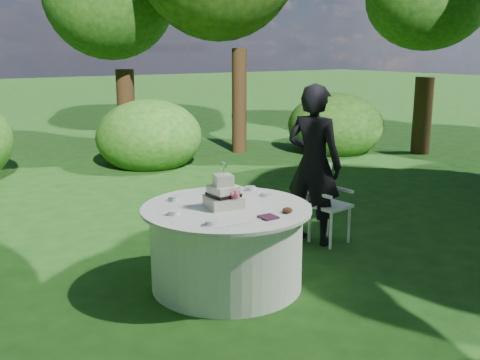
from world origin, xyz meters
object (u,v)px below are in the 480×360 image
cake (224,195)px  chair (325,198)px  guest (314,165)px  napkins (268,217)px  table (227,246)px

cake → chair: 1.73m
guest → napkins: bearing=105.0°
napkins → guest: 1.71m
napkins → table: bearing=101.6°
table → chair: (1.61, 0.43, 0.13)m
table → chair: chair is taller
guest → cake: bearing=87.2°
chair → napkins: bearing=-148.4°
table → chair: 1.67m
napkins → cake: bearing=104.0°
guest → table: bearing=87.7°
table → chair: size_ratio=1.78×
cake → chair: bearing=14.5°
guest → cake: (-1.51, -0.49, -0.02)m
chair → table: bearing=-165.1°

